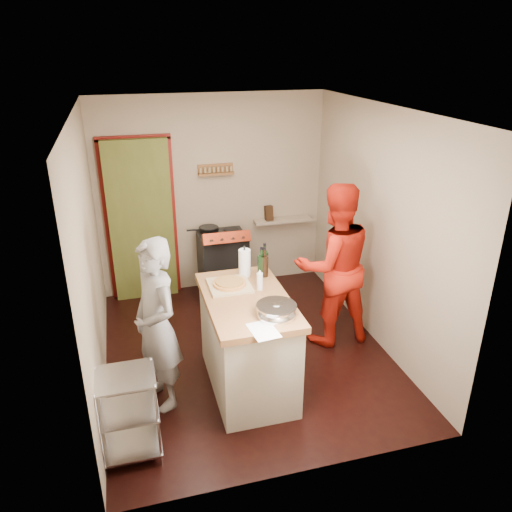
# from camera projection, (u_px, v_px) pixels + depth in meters

# --- Properties ---
(floor) EXTENTS (3.50, 3.50, 0.00)m
(floor) POSITION_uv_depth(u_px,v_px,m) (246.00, 351.00, 5.54)
(floor) COLOR black
(floor) RESTS_ON ground
(back_wall) EXTENTS (3.00, 0.44, 2.60)m
(back_wall) POSITION_uv_depth(u_px,v_px,m) (164.00, 211.00, 6.51)
(back_wall) COLOR gray
(back_wall) RESTS_ON ground
(left_wall) EXTENTS (0.04, 3.50, 2.60)m
(left_wall) POSITION_uv_depth(u_px,v_px,m) (90.00, 259.00, 4.66)
(left_wall) COLOR gray
(left_wall) RESTS_ON ground
(right_wall) EXTENTS (0.04, 3.50, 2.60)m
(right_wall) POSITION_uv_depth(u_px,v_px,m) (379.00, 229.00, 5.39)
(right_wall) COLOR gray
(right_wall) RESTS_ON ground
(ceiling) EXTENTS (3.00, 3.50, 0.02)m
(ceiling) POSITION_uv_depth(u_px,v_px,m) (244.00, 109.00, 4.51)
(ceiling) COLOR white
(ceiling) RESTS_ON back_wall
(stove) EXTENTS (0.60, 0.63, 1.00)m
(stove) POSITION_uv_depth(u_px,v_px,m) (223.00, 263.00, 6.64)
(stove) COLOR black
(stove) RESTS_ON ground
(wire_shelving) EXTENTS (0.48, 0.40, 0.80)m
(wire_shelving) POSITION_uv_depth(u_px,v_px,m) (128.00, 412.00, 3.99)
(wire_shelving) COLOR silver
(wire_shelving) RESTS_ON ground
(island) EXTENTS (0.77, 1.40, 1.29)m
(island) POSITION_uv_depth(u_px,v_px,m) (248.00, 341.00, 4.81)
(island) COLOR beige
(island) RESTS_ON ground
(person_stripe) EXTENTS (0.59, 0.71, 1.65)m
(person_stripe) POSITION_uv_depth(u_px,v_px,m) (157.00, 326.00, 4.47)
(person_stripe) COLOR #BBBBC0
(person_stripe) RESTS_ON ground
(person_red) EXTENTS (0.92, 0.73, 1.85)m
(person_red) POSITION_uv_depth(u_px,v_px,m) (334.00, 265.00, 5.44)
(person_red) COLOR red
(person_red) RESTS_ON ground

